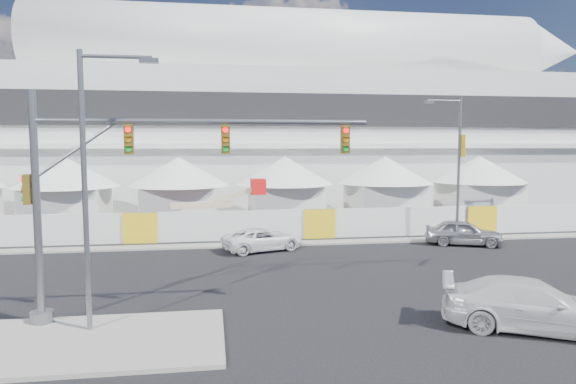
{
  "coord_description": "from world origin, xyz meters",
  "views": [
    {
      "loc": [
        -1.35,
        -19.88,
        6.49
      ],
      "look_at": [
        3.15,
        10.0,
        3.65
      ],
      "focal_mm": 32.0,
      "sensor_mm": 36.0,
      "label": 1
    }
  ],
  "objects": [
    {
      "name": "ground",
      "position": [
        0.0,
        0.0,
        0.0
      ],
      "size": [
        160.0,
        160.0,
        0.0
      ],
      "primitive_type": "plane",
      "color": "black",
      "rests_on": "ground"
    },
    {
      "name": "median_island",
      "position": [
        -6.0,
        -3.0,
        0.07
      ],
      "size": [
        10.0,
        5.0,
        0.15
      ],
      "primitive_type": "cube",
      "color": "gray",
      "rests_on": "ground"
    },
    {
      "name": "far_curb",
      "position": [
        20.0,
        12.5,
        0.06
      ],
      "size": [
        80.0,
        1.2,
        0.12
      ],
      "primitive_type": "cube",
      "color": "gray",
      "rests_on": "ground"
    },
    {
      "name": "stadium",
      "position": [
        8.71,
        41.5,
        9.45
      ],
      "size": [
        80.0,
        24.8,
        21.98
      ],
      "color": "silver",
      "rests_on": "ground"
    },
    {
      "name": "tent_row",
      "position": [
        0.5,
        24.0,
        3.15
      ],
      "size": [
        53.4,
        8.4,
        5.4
      ],
      "color": "white",
      "rests_on": "ground"
    },
    {
      "name": "hoarding_fence",
      "position": [
        6.0,
        14.5,
        1.0
      ],
      "size": [
        70.0,
        0.25,
        2.0
      ],
      "primitive_type": "cube",
      "color": "silver",
      "rests_on": "ground"
    },
    {
      "name": "sedan_silver",
      "position": [
        14.67,
        10.65,
        0.82
      ],
      "size": [
        3.55,
        5.2,
        1.64
      ],
      "primitive_type": "imported",
      "rotation": [
        0.0,
        0.0,
        1.2
      ],
      "color": "#A8A9AD",
      "rests_on": "ground"
    },
    {
      "name": "pickup_curb",
      "position": [
        1.71,
        10.88,
        0.69
      ],
      "size": [
        3.77,
        5.41,
        1.37
      ],
      "primitive_type": "imported",
      "rotation": [
        0.0,
        0.0,
        1.91
      ],
      "color": "white",
      "rests_on": "ground"
    },
    {
      "name": "pickup_near",
      "position": [
        9.68,
        -3.88,
        0.88
      ],
      "size": [
        4.78,
        6.52,
        1.76
      ],
      "primitive_type": "imported",
      "rotation": [
        0.0,
        0.0,
        1.14
      ],
      "color": "silver",
      "rests_on": "ground"
    },
    {
      "name": "lot_car_a",
      "position": [
        18.38,
        18.21,
        0.66
      ],
      "size": [
        2.14,
        4.2,
        1.32
      ],
      "primitive_type": "imported",
      "rotation": [
        0.0,
        0.0,
        1.38
      ],
      "color": "white",
      "rests_on": "ground"
    },
    {
      "name": "traffic_mast",
      "position": [
        -4.91,
        -1.0,
        4.75
      ],
      "size": [
        12.25,
        0.79,
        8.17
      ],
      "color": "gray",
      "rests_on": "median_island"
    },
    {
      "name": "streetlight_median",
      "position": [
        -5.29,
        -1.98,
        5.56
      ],
      "size": [
        2.61,
        0.26,
        9.42
      ],
      "color": "gray",
      "rests_on": "median_island"
    },
    {
      "name": "streetlight_curb",
      "position": [
        14.92,
        12.5,
        5.54
      ],
      "size": [
        2.83,
        0.64,
        9.55
      ],
      "color": "gray",
      "rests_on": "ground"
    },
    {
      "name": "boom_lift",
      "position": [
        -2.61,
        16.09,
        1.08
      ],
      "size": [
        7.95,
        2.08,
        4.01
      ],
      "rotation": [
        0.0,
        0.0,
        0.08
      ],
      "color": "red",
      "rests_on": "ground"
    }
  ]
}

